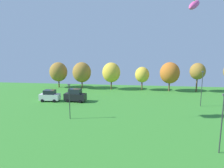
# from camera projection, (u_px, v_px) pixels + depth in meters

# --- Properties ---
(kite_flying_5) EXTENTS (3.81, 5.64, 3.18)m
(kite_flying_5) POSITION_uv_depth(u_px,v_px,m) (194.00, 5.00, 35.80)
(kite_flying_5) COLOR #E54C93
(parked_car_leftmost) EXTENTS (4.10, 2.27, 2.38)m
(parked_car_leftmost) POSITION_uv_depth(u_px,v_px,m) (50.00, 96.00, 41.20)
(parked_car_leftmost) COLOR silver
(parked_car_leftmost) RESTS_ON ground
(parked_car_second_from_left) EXTENTS (4.53, 2.27, 2.68)m
(parked_car_second_from_left) POSITION_uv_depth(u_px,v_px,m) (75.00, 95.00, 40.82)
(parked_car_second_from_left) COLOR black
(parked_car_second_from_left) RESTS_ON ground
(light_post_0) EXTENTS (0.36, 0.20, 6.68)m
(light_post_0) POSITION_uv_depth(u_px,v_px,m) (202.00, 87.00, 37.02)
(light_post_0) COLOR #2D2D33
(light_post_0) RESTS_ON ground
(light_post_2) EXTENTS (0.36, 0.20, 5.45)m
(light_post_2) POSITION_uv_depth(u_px,v_px,m) (69.00, 99.00, 30.25)
(light_post_2) COLOR #2D2D33
(light_post_2) RESTS_ON ground
(light_post_3) EXTENTS (0.36, 0.20, 6.23)m
(light_post_3) POSITION_uv_depth(u_px,v_px,m) (222.00, 120.00, 19.94)
(light_post_3) COLOR #2D2D33
(light_post_3) RESTS_ON ground
(treeline_tree_0) EXTENTS (4.93, 4.93, 7.16)m
(treeline_tree_0) POSITION_uv_depth(u_px,v_px,m) (58.00, 72.00, 56.17)
(treeline_tree_0) COLOR brown
(treeline_tree_0) RESTS_ON ground
(treeline_tree_1) EXTENTS (5.05, 5.05, 7.26)m
(treeline_tree_1) POSITION_uv_depth(u_px,v_px,m) (82.00, 72.00, 54.74)
(treeline_tree_1) COLOR brown
(treeline_tree_1) RESTS_ON ground
(treeline_tree_2) EXTENTS (4.82, 4.82, 7.25)m
(treeline_tree_2) POSITION_uv_depth(u_px,v_px,m) (111.00, 72.00, 53.27)
(treeline_tree_2) COLOR brown
(treeline_tree_2) RESTS_ON ground
(treeline_tree_3) EXTENTS (3.71, 3.71, 6.18)m
(treeline_tree_3) POSITION_uv_depth(u_px,v_px,m) (142.00, 75.00, 52.27)
(treeline_tree_3) COLOR brown
(treeline_tree_3) RESTS_ON ground
(treeline_tree_4) EXTENTS (4.97, 4.97, 7.48)m
(treeline_tree_4) POSITION_uv_depth(u_px,v_px,m) (170.00, 73.00, 50.90)
(treeline_tree_4) COLOR brown
(treeline_tree_4) RESTS_ON ground
(treeline_tree_5) EXTENTS (3.81, 3.81, 7.34)m
(treeline_tree_5) POSITION_uv_depth(u_px,v_px,m) (198.00, 71.00, 50.02)
(treeline_tree_5) COLOR brown
(treeline_tree_5) RESTS_ON ground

